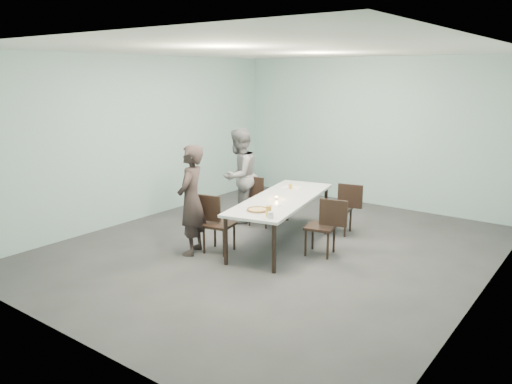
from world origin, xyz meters
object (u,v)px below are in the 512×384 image
Objects in this scene: chair_far_right at (343,205)px; diner_far at (239,176)px; chair_near_left at (214,220)px; table at (282,201)px; chair_far_left at (258,197)px; chair_near_right at (326,223)px; pizza at (258,210)px; tealight at (277,198)px; diner_near at (191,200)px; side_plate at (275,205)px; beer_glass at (269,211)px; amber_tumbler at (291,186)px; water_tumbler at (270,215)px.

chair_far_right is 0.51× the size of diner_far.
chair_near_left is 1.00× the size of chair_far_right.
chair_far_left reaches higher than table.
chair_near_right is 2.56× the size of pizza.
diner_far is 30.74× the size of tealight.
diner_near is 1.05m from pizza.
pizza reaches higher than table.
chair_far_right is 4.83× the size of side_plate.
side_plate is (1.08, -1.03, 0.25)m from chair_far_left.
chair_near_left is 4.83× the size of side_plate.
diner_far is 1.46m from tealight.
chair_far_right is at bearing -88.68° from chair_near_right.
table is at bearing -39.89° from chair_far_left.
diner_near reaches higher than beer_glass.
chair_near_left is 1.03m from tealight.
amber_tumbler is at bearing 15.93° from chair_far_right.
diner_far is 21.52× the size of amber_tumbler.
chair_near_right reaches higher than tealight.
chair_near_left is at bearing 19.23° from diner_far.
table is 1.12m from beer_glass.
table is at bearing -69.13° from amber_tumbler.
diner_far reaches higher than chair_far_right.
pizza is (-0.67, -0.80, 0.27)m from chair_near_right.
tealight is at bearing -7.23° from chair_near_right.
chair_near_left is 0.96m from side_plate.
chair_far_left is 15.54× the size of tealight.
water_tumbler is at bearing -63.83° from table.
beer_glass reaches higher than amber_tumbler.
diner_near is 11.08× the size of beer_glass.
beer_glass is (1.36, -1.61, 0.32)m from chair_far_left.
chair_far_left is (-0.91, 0.60, -0.19)m from table.
chair_near_left and chair_far_left have the same top height.
chair_near_left is 0.52× the size of diner_near.
chair_far_right is at bearing 74.71° from side_plate.
diner_near is 29.67× the size of tealight.
pizza reaches higher than side_plate.
pizza is at bearing 151.93° from water_tumbler.
diner_far is at bearing -28.33° from chair_near_right.
chair_near_right is (1.45, 0.86, 0.00)m from chair_near_left.
water_tumbler is 1.05m from tealight.
table is 0.89m from pizza.
side_plate is 0.33m from tealight.
table is 3.14× the size of chair_far_left.
diner_near is 20.77× the size of amber_tumbler.
pizza is (-0.40, -1.90, 0.27)m from chair_far_right.
chair_far_right is 9.67× the size of water_tumbler.
pizza is (1.46, -1.40, -0.09)m from diner_far.
chair_far_left is 2.13m from beer_glass.
diner_far is 1.06m from amber_tumbler.
chair_far_left is 1.87m from chair_near_right.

